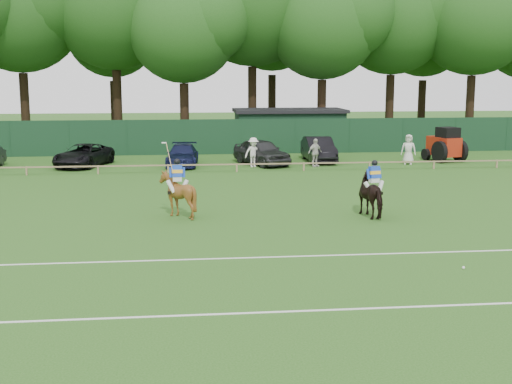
{
  "coord_description": "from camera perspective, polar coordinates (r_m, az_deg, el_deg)",
  "views": [
    {
      "loc": [
        -2.21,
        -21.7,
        5.72
      ],
      "look_at": [
        0.5,
        3.0,
        1.4
      ],
      "focal_mm": 48.0,
      "sensor_mm": 36.0,
      "label": 1
    }
  ],
  "objects": [
    {
      "name": "horse_dark",
      "position": [
        27.97,
        9.78,
        -0.24
      ],
      "size": [
        1.39,
        2.25,
        1.77
      ],
      "primitive_type": "imported",
      "rotation": [
        0.0,
        0.0,
        3.37
      ],
      "color": "black",
      "rests_on": "ground"
    },
    {
      "name": "pitch_lines",
      "position": [
        19.21,
        0.63,
        -7.45
      ],
      "size": [
        60.0,
        5.1,
        0.01
      ],
      "color": "silver",
      "rests_on": "ground"
    },
    {
      "name": "sedan_navy",
      "position": [
        43.02,
        -6.15,
        3.06
      ],
      "size": [
        2.19,
        4.72,
        1.33
      ],
      "primitive_type": "imported",
      "rotation": [
        0.0,
        0.0,
        -0.07
      ],
      "color": "#13183C",
      "rests_on": "ground"
    },
    {
      "name": "tractor",
      "position": [
        46.6,
        15.49,
        3.78
      ],
      "size": [
        2.41,
        3.05,
        2.26
      ],
      "rotation": [
        0.0,
        0.0,
        0.26
      ],
      "color": "#A8230F",
      "rests_on": "ground"
    },
    {
      "name": "tree_row",
      "position": [
        57.15,
        -2.0,
        4.12
      ],
      "size": [
        96.0,
        12.0,
        21.0
      ],
      "primitive_type": null,
      "color": "#26561C",
      "rests_on": "ground"
    },
    {
      "name": "rider_chestnut",
      "position": [
        27.53,
        -6.59,
        1.45
      ],
      "size": [
        0.94,
        0.57,
        2.05
      ],
      "rotation": [
        0.0,
        0.0,
        3.15
      ],
      "color": "silver",
      "rests_on": "ground"
    },
    {
      "name": "utility_shed",
      "position": [
        52.52,
        2.77,
        5.29
      ],
      "size": [
        8.4,
        4.4,
        3.04
      ],
      "color": "#14331E",
      "rests_on": "ground"
    },
    {
      "name": "spectator_right",
      "position": [
        44.55,
        12.59,
        3.49
      ],
      "size": [
        1.09,
        0.9,
        1.91
      ],
      "primitive_type": "imported",
      "rotation": [
        0.0,
        0.0,
        -0.36
      ],
      "color": "silver",
      "rests_on": "ground"
    },
    {
      "name": "perimeter_fence",
      "position": [
        48.96,
        -3.65,
        4.61
      ],
      "size": [
        92.08,
        0.08,
        2.5
      ],
      "color": "#14351E",
      "rests_on": "ground"
    },
    {
      "name": "pitch_rail",
      "position": [
        40.11,
        -3.05,
        2.29
      ],
      "size": [
        62.1,
        0.1,
        0.5
      ],
      "color": "#997F5B",
      "rests_on": "ground"
    },
    {
      "name": "suv_black",
      "position": [
        43.85,
        -14.18,
        2.98
      ],
      "size": [
        3.72,
        5.44,
        1.38
      ],
      "primitive_type": "imported",
      "rotation": [
        0.0,
        0.0,
        -0.31
      ],
      "color": "black",
      "rests_on": "ground"
    },
    {
      "name": "hatch_grey",
      "position": [
        43.37,
        0.47,
        3.37
      ],
      "size": [
        3.71,
        5.12,
        1.62
      ],
      "primitive_type": "imported",
      "rotation": [
        0.0,
        0.0,
        0.43
      ],
      "color": "#303033",
      "rests_on": "ground"
    },
    {
      "name": "estate_black",
      "position": [
        45.09,
        5.25,
        3.56
      ],
      "size": [
        1.77,
        4.87,
        1.6
      ],
      "primitive_type": "imported",
      "rotation": [
        0.0,
        0.0,
        -0.02
      ],
      "color": "black",
      "rests_on": "ground"
    },
    {
      "name": "horse_chestnut",
      "position": [
        27.67,
        -6.55,
        -0.2
      ],
      "size": [
        1.5,
        1.68,
        1.84
      ],
      "primitive_type": "imported",
      "rotation": [
        0.0,
        0.0,
        3.15
      ],
      "color": "brown",
      "rests_on": "ground"
    },
    {
      "name": "polo_ball",
      "position": [
        21.27,
        16.91,
        -6.06
      ],
      "size": [
        0.09,
        0.09,
        0.09
      ],
      "primitive_type": "sphere",
      "color": "silver",
      "rests_on": "ground"
    },
    {
      "name": "ground",
      "position": [
        22.55,
        -0.43,
        -4.83
      ],
      "size": [
        160.0,
        160.0,
        0.0
      ],
      "primitive_type": "plane",
      "color": "#1E4C14",
      "rests_on": "ground"
    },
    {
      "name": "spectator_mid",
      "position": [
        42.5,
        4.94,
        3.28
      ],
      "size": [
        1.11,
        0.87,
        1.75
      ],
      "primitive_type": "imported",
      "rotation": [
        0.0,
        0.0,
        0.5
      ],
      "color": "beige",
      "rests_on": "ground"
    },
    {
      "name": "spectator_left",
      "position": [
        42.26,
        -0.22,
        3.33
      ],
      "size": [
        1.33,
        1.03,
        1.82
      ],
      "primitive_type": "imported",
      "rotation": [
        0.0,
        0.0,
        0.34
      ],
      "color": "silver",
      "rests_on": "ground"
    },
    {
      "name": "rider_dark",
      "position": [
        27.83,
        9.84,
        1.32
      ],
      "size": [
        0.93,
        0.47,
        1.41
      ],
      "rotation": [
        0.0,
        0.0,
        3.37
      ],
      "color": "silver",
      "rests_on": "ground"
    }
  ]
}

